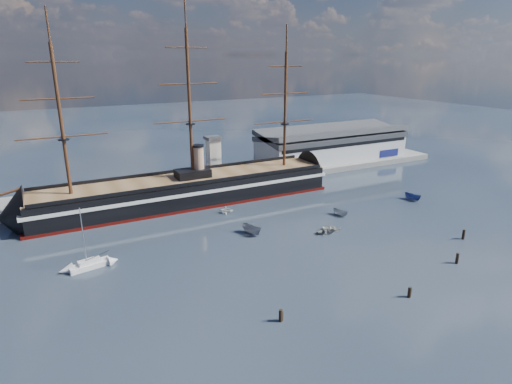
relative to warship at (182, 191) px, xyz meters
name	(u,v)px	position (x,y,z in m)	size (l,w,h in m)	color
ground	(250,218)	(12.85, -20.00, -4.04)	(600.00, 600.00, 0.00)	#192533
quay	(229,181)	(22.85, 16.00, -4.04)	(180.00, 18.00, 2.00)	slate
warehouse	(332,144)	(70.85, 20.00, 3.95)	(63.00, 21.00, 11.60)	#B7BABC
quay_tower	(214,158)	(15.85, 13.00, 5.72)	(5.00, 5.00, 15.00)	silver
warship	(182,191)	(0.00, 0.00, 0.00)	(112.90, 16.53, 53.94)	black
sailboat	(90,264)	(-30.30, -30.22, -3.18)	(8.76, 3.94, 13.53)	white
motorboat_a	(252,234)	(8.01, -30.31, -4.04)	(7.37, 2.70, 2.95)	gray
motorboat_b	(326,233)	(24.76, -38.67, -4.04)	(3.04, 1.22, 1.42)	slate
motorboat_c	(340,216)	(35.84, -30.27, -4.04)	(5.63, 2.06, 2.25)	gray
motorboat_d	(227,213)	(8.51, -13.70, -4.04)	(6.25, 2.71, 2.29)	white
motorboat_e	(332,230)	(27.32, -37.58, -4.04)	(2.92, 1.17, 1.36)	beige
motorboat_f	(412,200)	(64.15, -29.94, -4.04)	(6.42, 2.35, 2.57)	navy
piling_near_left	(281,321)	(-4.53, -65.32, -4.04)	(0.64, 0.64, 2.96)	black
piling_near_mid	(409,297)	(20.43, -69.92, -4.04)	(0.64, 0.64, 2.75)	black
piling_near_right	(456,263)	(39.88, -64.87, -4.04)	(0.64, 0.64, 3.12)	black
piling_far_right	(463,239)	(52.20, -57.00, -4.04)	(0.64, 0.64, 3.20)	black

